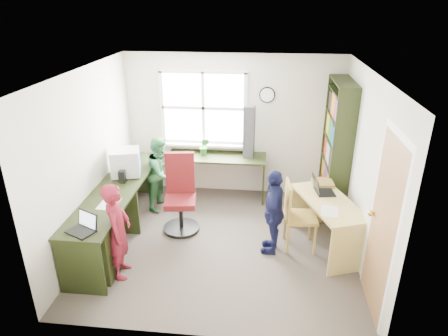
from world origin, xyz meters
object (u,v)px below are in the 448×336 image
(swivel_chair, at_px, (181,198))
(person_navy, at_px, (274,212))
(cd_tower, at_px, (249,132))
(l_desk, at_px, (123,220))
(wooden_chair, at_px, (295,213))
(person_red, at_px, (118,231))
(bookshelf, at_px, (336,151))
(potted_plant, at_px, (204,147))
(laptop_left, at_px, (84,227))
(person_green, at_px, (161,173))
(right_desk, at_px, (328,214))
(laptop_right, at_px, (321,188))
(crt_monitor, at_px, (126,162))

(swivel_chair, bearing_deg, person_navy, -26.30)
(cd_tower, bearing_deg, l_desk, -126.29)
(wooden_chair, distance_m, person_red, 2.32)
(bookshelf, xyz_separation_m, potted_plant, (-2.11, 0.26, -0.10))
(potted_plant, bearing_deg, laptop_left, -112.52)
(bookshelf, distance_m, person_green, 2.78)
(wooden_chair, bearing_deg, laptop_left, -161.68)
(laptop_left, height_order, person_red, person_red)
(right_desk, bearing_deg, cd_tower, 109.33)
(right_desk, xyz_separation_m, person_navy, (-0.73, -0.15, 0.08))
(right_desk, distance_m, laptop_right, 0.37)
(right_desk, distance_m, person_navy, 0.75)
(l_desk, distance_m, swivel_chair, 0.92)
(l_desk, distance_m, crt_monitor, 0.96)
(crt_monitor, distance_m, laptop_right, 2.85)
(swivel_chair, relative_size, crt_monitor, 2.35)
(l_desk, distance_m, laptop_right, 2.74)
(potted_plant, bearing_deg, swivel_chair, -100.16)
(wooden_chair, relative_size, person_green, 0.81)
(l_desk, bearing_deg, wooden_chair, 7.81)
(bookshelf, height_order, laptop_left, bookshelf)
(person_navy, bearing_deg, bookshelf, 149.24)
(potted_plant, bearing_deg, laptop_right, -31.90)
(l_desk, bearing_deg, potted_plant, 63.88)
(crt_monitor, distance_m, cd_tower, 2.03)
(wooden_chair, bearing_deg, bookshelf, 55.77)
(bookshelf, distance_m, crt_monitor, 3.22)
(bookshelf, height_order, person_red, bookshelf)
(l_desk, distance_m, potted_plant, 1.98)
(laptop_right, xyz_separation_m, cd_tower, (-1.06, 1.14, 0.41))
(l_desk, distance_m, right_desk, 2.76)
(potted_plant, bearing_deg, wooden_chair, -44.16)
(person_red, bearing_deg, laptop_right, -74.23)
(crt_monitor, height_order, person_green, person_green)
(person_red, bearing_deg, l_desk, 6.29)
(wooden_chair, distance_m, cd_tower, 1.72)
(wooden_chair, bearing_deg, crt_monitor, 164.32)
(person_green, relative_size, person_navy, 1.00)
(bookshelf, distance_m, person_navy, 1.64)
(potted_plant, relative_size, person_green, 0.25)
(right_desk, relative_size, bookshelf, 0.65)
(bookshelf, bearing_deg, laptop_right, -109.44)
(laptop_right, height_order, potted_plant, potted_plant)
(bookshelf, distance_m, wooden_chair, 1.41)
(laptop_left, distance_m, person_navy, 2.38)
(swivel_chair, xyz_separation_m, laptop_left, (-0.83, -1.38, 0.30))
(laptop_right, xyz_separation_m, potted_plant, (-1.80, 1.12, 0.13))
(bookshelf, xyz_separation_m, laptop_right, (-0.31, -0.86, -0.23))
(swivel_chair, bearing_deg, right_desk, -16.02)
(swivel_chair, xyz_separation_m, cd_tower, (0.94, 1.10, 0.68))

